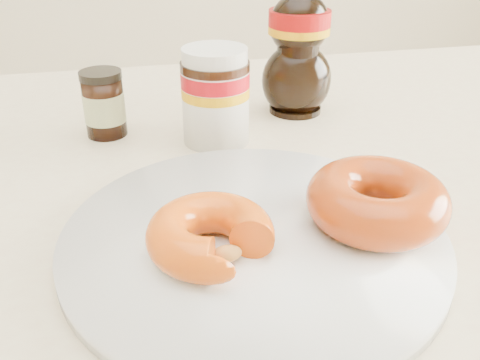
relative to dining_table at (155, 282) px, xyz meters
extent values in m
cube|color=beige|center=(0.00, 0.00, 0.06)|extent=(1.40, 0.90, 0.04)
cylinder|color=#C6B28C|center=(0.62, 0.37, -0.31)|extent=(0.06, 0.06, 0.71)
cylinder|color=white|center=(0.08, -0.08, 0.09)|extent=(0.31, 0.31, 0.02)
torus|color=white|center=(0.08, -0.08, 0.09)|extent=(0.30, 0.30, 0.01)
torus|color=#CA5A0B|center=(0.04, -0.10, 0.12)|extent=(0.12, 0.12, 0.03)
torus|color=#983309|center=(0.18, -0.08, 0.12)|extent=(0.14, 0.14, 0.04)
cylinder|color=white|center=(0.09, 0.14, 0.13)|extent=(0.07, 0.07, 0.09)
cylinder|color=#93050E|center=(0.09, 0.14, 0.16)|extent=(0.08, 0.08, 0.02)
cylinder|color=#D89905|center=(0.09, 0.14, 0.14)|extent=(0.08, 0.08, 0.01)
cylinder|color=black|center=(0.09, 0.14, 0.17)|extent=(0.08, 0.08, 0.01)
cylinder|color=white|center=(0.09, 0.14, 0.18)|extent=(0.07, 0.07, 0.02)
cylinder|color=black|center=(-0.03, 0.18, 0.12)|extent=(0.05, 0.05, 0.07)
cylinder|color=beige|center=(-0.03, 0.18, 0.12)|extent=(0.05, 0.05, 0.03)
cylinder|color=black|center=(-0.03, 0.18, 0.16)|extent=(0.05, 0.05, 0.01)
camera|label=1|loc=(-0.01, -0.42, 0.34)|focal=40.00mm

